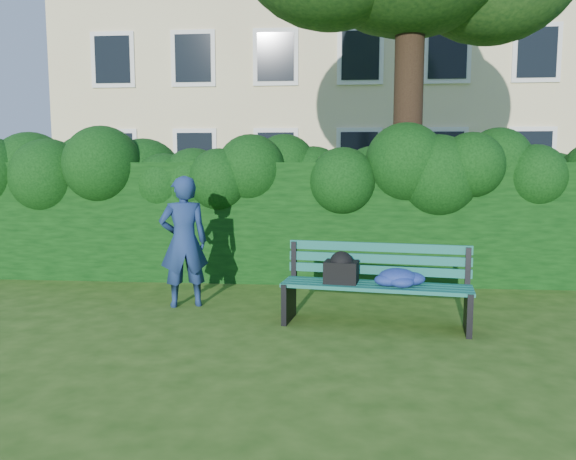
{
  "coord_description": "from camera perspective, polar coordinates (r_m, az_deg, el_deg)",
  "views": [
    {
      "loc": [
        0.63,
        -6.39,
        1.79
      ],
      "look_at": [
        0.0,
        0.6,
        0.95
      ],
      "focal_mm": 35.0,
      "sensor_mm": 36.0,
      "label": 1
    }
  ],
  "objects": [
    {
      "name": "park_bench",
      "position": [
        6.28,
        8.84,
        -5.09
      ],
      "size": [
        2.11,
        0.85,
        0.89
      ],
      "rotation": [
        0.0,
        0.0,
        -0.15
      ],
      "color": "#11564A",
      "rests_on": "ground"
    },
    {
      "name": "hedge",
      "position": [
        8.66,
        0.95,
        0.92
      ],
      "size": [
        10.0,
        1.0,
        1.8
      ],
      "color": "black",
      "rests_on": "ground"
    },
    {
      "name": "ground",
      "position": [
        6.66,
        -0.47,
        -8.75
      ],
      "size": [
        80.0,
        80.0,
        0.0
      ],
      "primitive_type": "plane",
      "color": "#2B5015",
      "rests_on": "ground"
    },
    {
      "name": "apartment_building",
      "position": [
        20.82,
        3.49,
        18.46
      ],
      "size": [
        16.0,
        8.08,
        12.0
      ],
      "color": "beige",
      "rests_on": "ground"
    },
    {
      "name": "man_reading",
      "position": [
        7.09,
        -10.54,
        -1.17
      ],
      "size": [
        0.7,
        0.58,
        1.63
      ],
      "primitive_type": "imported",
      "rotation": [
        0.0,
        0.0,
        3.51
      ],
      "color": "navy",
      "rests_on": "ground"
    }
  ]
}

